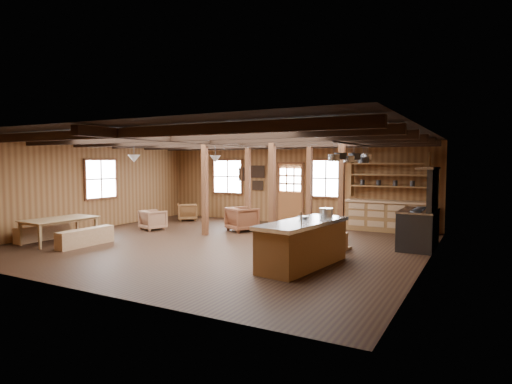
# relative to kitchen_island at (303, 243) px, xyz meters

# --- Properties ---
(room) EXTENTS (10.04, 9.04, 2.84)m
(room) POSITION_rel_kitchen_island_xyz_m (-2.79, 1.16, 0.92)
(room) COLOR black
(room) RESTS_ON ground
(ceiling_joists) EXTENTS (9.80, 8.82, 0.18)m
(ceiling_joists) POSITION_rel_kitchen_island_xyz_m (-2.79, 1.34, 2.20)
(ceiling_joists) COLOR black
(ceiling_joists) RESTS_ON ceiling
(timber_posts) EXTENTS (3.95, 2.35, 2.80)m
(timber_posts) POSITION_rel_kitchen_island_xyz_m (-2.27, 3.24, 0.92)
(timber_posts) COLOR #412712
(timber_posts) RESTS_ON floor
(back_door) EXTENTS (1.02, 0.08, 2.15)m
(back_door) POSITION_rel_kitchen_island_xyz_m (-2.79, 5.61, 0.40)
(back_door) COLOR brown
(back_door) RESTS_ON floor
(window_back_left) EXTENTS (1.32, 0.06, 1.32)m
(window_back_left) POSITION_rel_kitchen_island_xyz_m (-5.39, 5.62, 1.12)
(window_back_left) COLOR white
(window_back_left) RESTS_ON wall_back
(window_back_right) EXTENTS (1.02, 0.06, 1.32)m
(window_back_right) POSITION_rel_kitchen_island_xyz_m (-1.49, 5.62, 1.12)
(window_back_right) COLOR white
(window_back_right) RESTS_ON wall_back
(window_left) EXTENTS (0.14, 1.24, 1.32)m
(window_left) POSITION_rel_kitchen_island_xyz_m (-7.75, 1.66, 1.12)
(window_left) COLOR white
(window_left) RESTS_ON wall_back
(notice_boards) EXTENTS (1.08, 0.03, 0.90)m
(notice_boards) POSITION_rel_kitchen_island_xyz_m (-4.29, 5.62, 1.16)
(notice_boards) COLOR beige
(notice_boards) RESTS_ON wall_back
(back_counter) EXTENTS (2.55, 0.60, 2.45)m
(back_counter) POSITION_rel_kitchen_island_xyz_m (0.61, 5.37, 0.12)
(back_counter) COLOR brown
(back_counter) RESTS_ON floor
(pendant_lamps) EXTENTS (1.86, 2.36, 0.66)m
(pendant_lamps) POSITION_rel_kitchen_island_xyz_m (-5.04, 2.16, 1.77)
(pendant_lamps) COLOR #2B2B2E
(pendant_lamps) RESTS_ON ceiling
(pot_rack) EXTENTS (0.41, 3.00, 0.45)m
(pot_rack) POSITION_rel_kitchen_island_xyz_m (0.63, 1.48, 1.79)
(pot_rack) COLOR #2B2B2E
(pot_rack) RESTS_ON ceiling
(kitchen_island) EXTENTS (1.20, 2.59, 1.20)m
(kitchen_island) POSITION_rel_kitchen_island_xyz_m (0.00, 0.00, 0.00)
(kitchen_island) COLOR brown
(kitchen_island) RESTS_ON floor
(step_stool) EXTENTS (0.53, 0.41, 0.43)m
(step_stool) POSITION_rel_kitchen_island_xyz_m (0.13, 1.86, -0.26)
(step_stool) COLOR olive
(step_stool) RESTS_ON floor
(commercial_range) EXTENTS (0.84, 1.64, 2.03)m
(commercial_range) POSITION_rel_kitchen_island_xyz_m (1.86, 3.11, 0.17)
(commercial_range) COLOR #2B2B2E
(commercial_range) RESTS_ON floor
(dining_table) EXTENTS (1.11, 1.88, 0.65)m
(dining_table) POSITION_rel_kitchen_island_xyz_m (-6.69, -0.66, -0.16)
(dining_table) COLOR olive
(dining_table) RESTS_ON floor
(bench_wall) EXTENTS (0.29, 1.55, 0.43)m
(bench_wall) POSITION_rel_kitchen_island_xyz_m (-7.44, -0.66, -0.27)
(bench_wall) COLOR olive
(bench_wall) RESTS_ON floor
(bench_aisle) EXTENTS (0.30, 1.61, 0.44)m
(bench_aisle) POSITION_rel_kitchen_island_xyz_m (-5.72, -0.66, -0.26)
(bench_aisle) COLOR olive
(bench_aisle) RESTS_ON floor
(armchair_a) EXTENTS (0.97, 0.98, 0.64)m
(armchair_a) POSITION_rel_kitchen_island_xyz_m (-6.41, 4.44, -0.16)
(armchair_a) COLOR brown
(armchair_a) RESTS_ON floor
(armchair_b) EXTENTS (1.10, 1.11, 0.76)m
(armchair_b) POSITION_rel_kitchen_island_xyz_m (-3.39, 3.30, -0.10)
(armchair_b) COLOR brown
(armchair_b) RESTS_ON floor
(armchair_c) EXTENTS (0.86, 0.88, 0.63)m
(armchair_c) POSITION_rel_kitchen_island_xyz_m (-6.01, 2.16, -0.16)
(armchair_c) COLOR brown
(armchair_c) RESTS_ON floor
(counter_pot) EXTENTS (0.30, 0.30, 0.18)m
(counter_pot) POSITION_rel_kitchen_island_xyz_m (0.14, 1.00, 0.55)
(counter_pot) COLOR #B1B4B8
(counter_pot) RESTS_ON kitchen_island
(bowl) EXTENTS (0.27, 0.27, 0.06)m
(bowl) POSITION_rel_kitchen_island_xyz_m (-0.15, 0.36, 0.49)
(bowl) COLOR silver
(bowl) RESTS_ON kitchen_island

